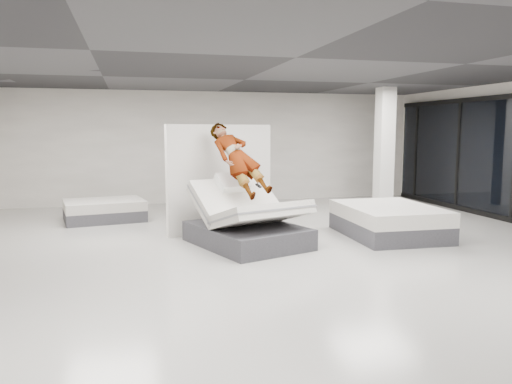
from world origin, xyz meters
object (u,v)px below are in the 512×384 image
at_px(remote, 258,186).
at_px(flat_bed_left_far, 104,210).
at_px(hero_bed, 247,223).
at_px(divider_panel, 221,178).
at_px(column, 384,149).
at_px(flat_bed_right_far, 389,221).
at_px(person, 238,172).

height_order(remote, flat_bed_left_far, remote).
xyz_separation_m(hero_bed, divider_panel, (-0.23, 1.42, 0.69)).
bearing_deg(column, remote, -143.33).
xyz_separation_m(divider_panel, flat_bed_right_far, (3.14, -1.32, -0.80)).
height_order(hero_bed, column, column).
distance_m(hero_bed, flat_bed_right_far, 2.92).
height_order(flat_bed_right_far, column, column).
height_order(hero_bed, person, person).
height_order(flat_bed_right_far, flat_bed_left_far, flat_bed_right_far).
bearing_deg(hero_bed, column, 35.64).
relative_size(hero_bed, divider_panel, 1.04).
distance_m(person, flat_bed_right_far, 3.19).
bearing_deg(column, person, -147.56).
distance_m(hero_bed, person, 0.96).
relative_size(person, remote, 12.93).
xyz_separation_m(hero_bed, person, (-0.11, 0.30, 0.91)).
bearing_deg(flat_bed_left_far, flat_bed_right_far, -29.69).
bearing_deg(flat_bed_right_far, hero_bed, -178.01).
distance_m(remote, flat_bed_left_far, 4.42).
relative_size(remote, flat_bed_right_far, 0.06).
distance_m(person, column, 5.42).
xyz_separation_m(person, flat_bed_left_far, (-2.55, 2.98, -1.08)).
height_order(divider_panel, flat_bed_right_far, divider_panel).
bearing_deg(person, hero_bed, -90.00).
bearing_deg(divider_panel, hero_bed, -100.84).
xyz_separation_m(hero_bed, flat_bed_left_far, (-2.66, 3.28, -0.17)).
xyz_separation_m(hero_bed, column, (4.46, 3.20, 1.18)).
bearing_deg(divider_panel, flat_bed_right_far, -42.64).
height_order(person, column, column).
bearing_deg(flat_bed_left_far, person, -49.44).
bearing_deg(flat_bed_left_far, divider_panel, -37.42).
distance_m(flat_bed_right_far, column, 3.70).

